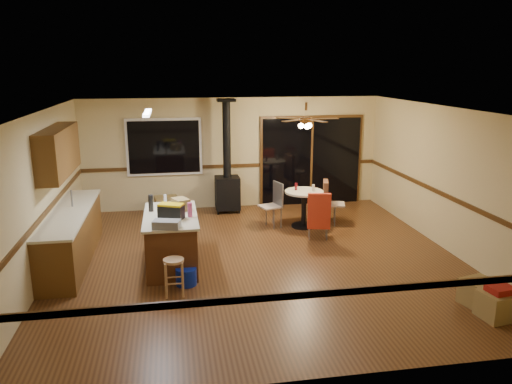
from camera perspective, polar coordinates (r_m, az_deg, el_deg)
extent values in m
plane|color=#512F16|center=(8.84, 0.33, -7.72)|extent=(7.00, 7.00, 0.00)
plane|color=silver|center=(8.23, 0.36, 9.32)|extent=(7.00, 7.00, 0.00)
plane|color=tan|center=(11.84, -2.62, 4.45)|extent=(7.00, 0.00, 7.00)
plane|color=tan|center=(5.20, 7.17, -8.56)|extent=(7.00, 0.00, 7.00)
plane|color=tan|center=(8.57, -23.36, -0.48)|extent=(0.00, 7.00, 7.00)
plane|color=tan|center=(9.67, 21.22, 1.29)|extent=(0.00, 7.00, 7.00)
cube|color=black|center=(11.67, -10.45, 5.09)|extent=(1.72, 0.10, 1.32)
cube|color=black|center=(12.21, 6.32, 3.49)|extent=(2.52, 0.10, 2.10)
cube|color=brown|center=(9.22, -20.31, -4.87)|extent=(0.60, 3.00, 0.86)
cube|color=beige|center=(9.09, -20.56, -2.18)|extent=(0.64, 3.04, 0.04)
cube|color=brown|center=(9.09, -21.66, 4.33)|extent=(0.35, 2.00, 0.80)
cube|color=#502A14|center=(8.57, -9.63, -5.57)|extent=(0.80, 1.60, 0.86)
cube|color=beige|center=(8.43, -9.76, -2.69)|extent=(0.88, 1.68, 0.04)
cube|color=black|center=(11.55, -3.28, -0.09)|extent=(0.55, 0.50, 0.75)
cylinder|color=black|center=(11.31, -3.37, 6.11)|extent=(0.18, 0.18, 1.77)
cylinder|color=brown|center=(10.16, 5.72, 8.19)|extent=(0.24, 0.24, 0.10)
cylinder|color=brown|center=(10.13, 5.76, 9.71)|extent=(0.05, 0.05, 0.16)
sphere|color=#FFD88C|center=(10.17, 5.71, 7.52)|extent=(0.16, 0.16, 0.16)
cube|color=white|center=(8.42, -12.32, 8.83)|extent=(0.10, 1.20, 0.04)
cube|color=slate|center=(7.72, -10.18, -3.66)|extent=(0.45, 0.32, 0.13)
cube|color=black|center=(8.18, -9.67, -2.27)|extent=(0.44, 0.35, 0.22)
cube|color=gold|center=(8.15, -9.71, -1.43)|extent=(0.44, 0.34, 0.03)
cube|color=olive|center=(8.64, -8.59, -1.40)|extent=(0.33, 0.37, 0.20)
cylinder|color=black|center=(8.64, -11.93, -1.25)|extent=(0.10, 0.10, 0.29)
cylinder|color=#D84C8C|center=(8.23, -7.57, -2.03)|extent=(0.08, 0.08, 0.24)
cylinder|color=white|center=(9.10, -10.33, -0.80)|extent=(0.06, 0.06, 0.16)
cylinder|color=tan|center=(7.56, -9.33, -9.54)|extent=(0.34, 0.34, 0.56)
cylinder|color=#0C23AC|center=(7.91, -7.98, -9.53)|extent=(0.33, 0.33, 0.27)
cylinder|color=black|center=(10.62, 5.43, -3.85)|extent=(0.50, 0.50, 0.04)
cylinder|color=black|center=(10.51, 5.48, -1.94)|extent=(0.10, 0.10, 0.70)
cylinder|color=beige|center=(10.42, 5.52, 0.02)|extent=(0.81, 0.81, 0.04)
cylinder|color=#590C14|center=(10.45, 4.60, 0.63)|extent=(0.06, 0.06, 0.15)
cylinder|color=beige|center=(10.40, 6.56, 0.47)|extent=(0.07, 0.07, 0.14)
cube|color=tan|center=(10.44, 1.63, -1.66)|extent=(0.50, 0.50, 0.03)
cube|color=slate|center=(10.46, 2.55, -0.21)|extent=(0.15, 0.39, 0.50)
cube|color=tan|center=(9.88, 7.10, -2.68)|extent=(0.47, 0.47, 0.03)
cube|color=slate|center=(9.63, 7.23, -1.59)|extent=(0.40, 0.11, 0.50)
cube|color=#B72C14|center=(9.64, 7.22, -2.19)|extent=(0.45, 0.19, 0.70)
cube|color=tan|center=(10.74, 9.02, -1.37)|extent=(0.50, 0.50, 0.03)
cube|color=slate|center=(10.67, 8.05, -0.05)|extent=(0.14, 0.39, 0.50)
cube|color=#4F2F1E|center=(10.70, 7.93, -0.56)|extent=(0.22, 0.45, 0.70)
cube|color=olive|center=(11.60, -10.18, -1.51)|extent=(0.56, 0.47, 0.41)
cube|color=olive|center=(7.60, 25.99, -11.53)|extent=(0.54, 0.47, 0.37)
cube|color=olive|center=(7.89, 24.07, -10.40)|extent=(0.53, 0.49, 0.36)
cube|color=maroon|center=(7.51, 26.17, -9.95)|extent=(0.36, 0.31, 0.09)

